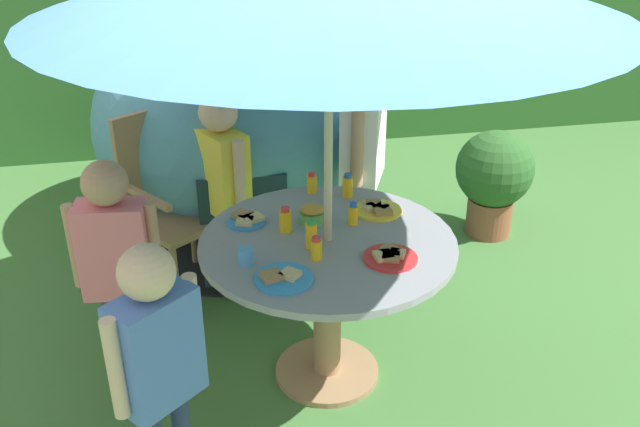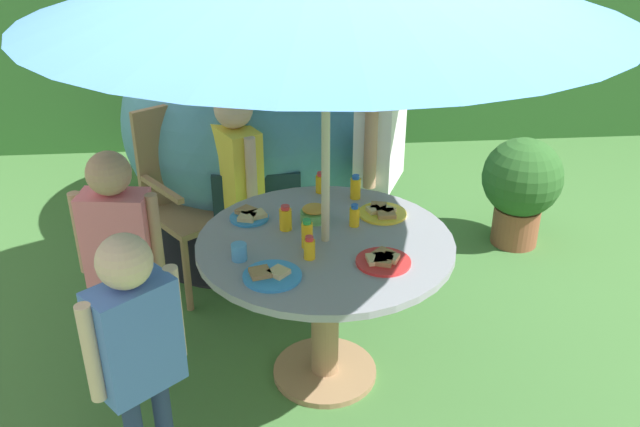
{
  "view_description": "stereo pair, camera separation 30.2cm",
  "coord_description": "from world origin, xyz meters",
  "px_view_note": "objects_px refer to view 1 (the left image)",
  "views": [
    {
      "loc": [
        -0.55,
        -2.54,
        2.2
      ],
      "look_at": [
        -0.01,
        0.1,
        0.82
      ],
      "focal_mm": 38.25,
      "sensor_mm": 36.0,
      "label": 1
    },
    {
      "loc": [
        -0.25,
        -2.59,
        2.2
      ],
      "look_at": [
        -0.01,
        0.1,
        0.82
      ],
      "focal_mm": 38.25,
      "sensor_mm": 36.0,
      "label": 2
    }
  ],
  "objects_px": {
    "child_in_yellow_shirt": "(222,172)",
    "juice_bottle_center_back": "(348,186)",
    "juice_bottle_mid_right": "(286,220)",
    "child_in_blue_shirt": "(157,350)",
    "cup_near": "(246,256)",
    "garden_table": "(328,274)",
    "plate_far_left": "(378,209)",
    "plate_far_right": "(390,256)",
    "child_in_white_shirt": "(364,135)",
    "juice_bottle_back_edge": "(353,214)",
    "child_in_pink_shirt": "(115,250)",
    "juice_bottle_near_right": "(316,249)",
    "dome_tent": "(230,123)",
    "juice_bottle_center_front": "(311,235)",
    "juice_bottle_mid_left": "(312,183)",
    "snack_bowl": "(312,214)",
    "wooden_chair": "(169,195)",
    "potted_plant": "(494,176)",
    "plate_front_edge": "(283,278)",
    "plate_near_left": "(247,220)"
  },
  "relations": [
    {
      "from": "child_in_yellow_shirt",
      "to": "juice_bottle_center_back",
      "type": "height_order",
      "value": "child_in_yellow_shirt"
    },
    {
      "from": "juice_bottle_center_back",
      "to": "juice_bottle_mid_right",
      "type": "distance_m",
      "value": 0.46
    },
    {
      "from": "child_in_blue_shirt",
      "to": "cup_near",
      "type": "relative_size",
      "value": 15.78
    },
    {
      "from": "garden_table",
      "to": "plate_far_left",
      "type": "bearing_deg",
      "value": 37.27
    },
    {
      "from": "plate_far_right",
      "to": "child_in_white_shirt",
      "type": "bearing_deg",
      "value": 81.44
    },
    {
      "from": "garden_table",
      "to": "juice_bottle_back_edge",
      "type": "distance_m",
      "value": 0.29
    },
    {
      "from": "child_in_pink_shirt",
      "to": "juice_bottle_near_right",
      "type": "distance_m",
      "value": 0.88
    },
    {
      "from": "garden_table",
      "to": "child_in_pink_shirt",
      "type": "height_order",
      "value": "child_in_pink_shirt"
    },
    {
      "from": "dome_tent",
      "to": "plate_far_left",
      "type": "relative_size",
      "value": 8.39
    },
    {
      "from": "juice_bottle_center_front",
      "to": "juice_bottle_mid_left",
      "type": "distance_m",
      "value": 0.55
    },
    {
      "from": "snack_bowl",
      "to": "juice_bottle_mid_left",
      "type": "xyz_separation_m",
      "value": [
        0.05,
        0.3,
        0.02
      ]
    },
    {
      "from": "plate_far_right",
      "to": "cup_near",
      "type": "xyz_separation_m",
      "value": [
        -0.59,
        0.08,
        0.02
      ]
    },
    {
      "from": "garden_table",
      "to": "cup_near",
      "type": "height_order",
      "value": "cup_near"
    },
    {
      "from": "wooden_chair",
      "to": "juice_bottle_near_right",
      "type": "distance_m",
      "value": 1.29
    },
    {
      "from": "juice_bottle_center_front",
      "to": "juice_bottle_mid_left",
      "type": "relative_size",
      "value": 1.22
    },
    {
      "from": "juice_bottle_center_front",
      "to": "juice_bottle_back_edge",
      "type": "distance_m",
      "value": 0.29
    },
    {
      "from": "dome_tent",
      "to": "plate_far_left",
      "type": "distance_m",
      "value": 1.57
    },
    {
      "from": "potted_plant",
      "to": "snack_bowl",
      "type": "height_order",
      "value": "snack_bowl"
    },
    {
      "from": "potted_plant",
      "to": "plate_front_edge",
      "type": "distance_m",
      "value": 2.2
    },
    {
      "from": "snack_bowl",
      "to": "plate_front_edge",
      "type": "bearing_deg",
      "value": -113.66
    },
    {
      "from": "child_in_blue_shirt",
      "to": "snack_bowl",
      "type": "relative_size",
      "value": 8.6
    },
    {
      "from": "child_in_blue_shirt",
      "to": "juice_bottle_back_edge",
      "type": "relative_size",
      "value": 10.6
    },
    {
      "from": "snack_bowl",
      "to": "plate_near_left",
      "type": "height_order",
      "value": "snack_bowl"
    },
    {
      "from": "garden_table",
      "to": "snack_bowl",
      "type": "bearing_deg",
      "value": 99.6
    },
    {
      "from": "potted_plant",
      "to": "snack_bowl",
      "type": "relative_size",
      "value": 5.45
    },
    {
      "from": "child_in_blue_shirt",
      "to": "plate_near_left",
      "type": "height_order",
      "value": "child_in_blue_shirt"
    },
    {
      "from": "plate_front_edge",
      "to": "garden_table",
      "type": "bearing_deg",
      "value": 49.62
    },
    {
      "from": "garden_table",
      "to": "juice_bottle_center_front",
      "type": "xyz_separation_m",
      "value": [
        -0.08,
        -0.05,
        0.24
      ]
    },
    {
      "from": "child_in_blue_shirt",
      "to": "plate_front_edge",
      "type": "xyz_separation_m",
      "value": [
        0.48,
        0.32,
        0.03
      ]
    },
    {
      "from": "child_in_pink_shirt",
      "to": "juice_bottle_mid_left",
      "type": "xyz_separation_m",
      "value": [
        0.93,
        0.37,
        0.07
      ]
    },
    {
      "from": "juice_bottle_near_right",
      "to": "juice_bottle_mid_right",
      "type": "height_order",
      "value": "juice_bottle_mid_right"
    },
    {
      "from": "plate_near_left",
      "to": "juice_bottle_mid_right",
      "type": "bearing_deg",
      "value": -36.02
    },
    {
      "from": "garden_table",
      "to": "wooden_chair",
      "type": "distance_m",
      "value": 1.19
    },
    {
      "from": "wooden_chair",
      "to": "child_in_pink_shirt",
      "type": "bearing_deg",
      "value": -140.17
    },
    {
      "from": "snack_bowl",
      "to": "plate_front_edge",
      "type": "height_order",
      "value": "snack_bowl"
    },
    {
      "from": "juice_bottle_center_front",
      "to": "child_in_yellow_shirt",
      "type": "bearing_deg",
      "value": 110.53
    },
    {
      "from": "wooden_chair",
      "to": "snack_bowl",
      "type": "relative_size",
      "value": 7.96
    },
    {
      "from": "potted_plant",
      "to": "plate_far_right",
      "type": "xyz_separation_m",
      "value": [
        -1.13,
        -1.4,
        0.34
      ]
    },
    {
      "from": "child_in_pink_shirt",
      "to": "juice_bottle_mid_left",
      "type": "relative_size",
      "value": 10.61
    },
    {
      "from": "child_in_pink_shirt",
      "to": "juice_bottle_back_edge",
      "type": "xyz_separation_m",
      "value": [
        1.05,
        -0.0,
        0.07
      ]
    },
    {
      "from": "child_in_blue_shirt",
      "to": "plate_front_edge",
      "type": "bearing_deg",
      "value": -6.37
    },
    {
      "from": "juice_bottle_center_back",
      "to": "juice_bottle_mid_right",
      "type": "xyz_separation_m",
      "value": [
        -0.35,
        -0.29,
        -0.0
      ]
    },
    {
      "from": "potted_plant",
      "to": "juice_bottle_near_right",
      "type": "height_order",
      "value": "juice_bottle_near_right"
    },
    {
      "from": "plate_far_right",
      "to": "juice_bottle_near_right",
      "type": "distance_m",
      "value": 0.31
    },
    {
      "from": "child_in_white_shirt",
      "to": "juice_bottle_center_back",
      "type": "bearing_deg",
      "value": 0.46
    },
    {
      "from": "wooden_chair",
      "to": "plate_near_left",
      "type": "relative_size",
      "value": 5.7
    },
    {
      "from": "potted_plant",
      "to": "child_in_blue_shirt",
      "type": "distance_m",
      "value": 2.76
    },
    {
      "from": "cup_near",
      "to": "juice_bottle_center_front",
      "type": "bearing_deg",
      "value": 15.76
    },
    {
      "from": "child_in_white_shirt",
      "to": "child_in_yellow_shirt",
      "type": "relative_size",
      "value": 1.18
    },
    {
      "from": "plate_far_left",
      "to": "juice_bottle_back_edge",
      "type": "relative_size",
      "value": 2.13
    }
  ]
}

